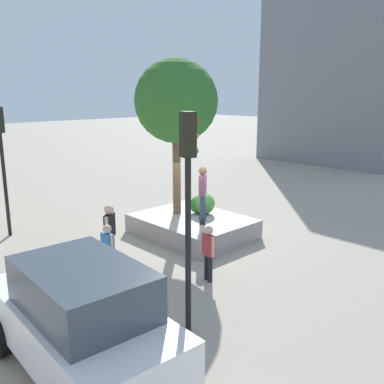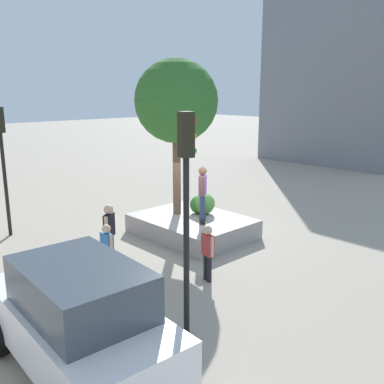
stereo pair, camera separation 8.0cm
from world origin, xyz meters
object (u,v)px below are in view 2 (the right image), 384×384
object	(u,v)px
police_car	(78,318)
bystander_watching	(109,230)
skateboard	(202,220)
pedestrian_crossing	(208,249)
plaza_tree	(176,102)
planter_ledge	(192,226)
traffic_light_median	(187,188)
passerby_with_bag	(107,248)
traffic_light_corner	(2,149)
skateboarder	(203,189)

from	to	relation	value
police_car	bystander_watching	bearing A→B (deg)	-38.78
skateboard	pedestrian_crossing	world-z (taller)	pedestrian_crossing
plaza_tree	skateboard	xyz separation A→B (m)	(-1.32, 0.03, -3.86)
planter_ledge	bystander_watching	bearing A→B (deg)	94.27
plaza_tree	police_car	size ratio (longest dim) A/B	1.17
traffic_light_median	planter_ledge	bearing A→B (deg)	-44.19
traffic_light_median	passerby_with_bag	world-z (taller)	traffic_light_median
planter_ledge	pedestrian_crossing	distance (m)	3.77
traffic_light_median	bystander_watching	world-z (taller)	traffic_light_median
police_car	traffic_light_median	xyz separation A→B (m)	(-0.38, -2.23, 2.04)
planter_ledge	traffic_light_median	bearing A→B (deg)	135.81
passerby_with_bag	bystander_watching	bearing A→B (deg)	-36.00
planter_ledge	bystander_watching	world-z (taller)	bystander_watching
plaza_tree	planter_ledge	bearing A→B (deg)	-175.41
police_car	bystander_watching	size ratio (longest dim) A/B	2.56
traffic_light_corner	bystander_watching	world-z (taller)	traffic_light_corner
skateboarder	police_car	xyz separation A→B (m)	(-3.50, 6.50, -0.69)
planter_ledge	skateboarder	distance (m)	1.55
planter_ledge	plaza_tree	bearing A→B (deg)	4.59
skateboarder	police_car	size ratio (longest dim) A/B	0.39
plaza_tree	passerby_with_bag	xyz separation A→B (m)	(-1.82, 4.05, -3.69)
traffic_light_median	bystander_watching	size ratio (longest dim) A/B	2.54
plaza_tree	police_car	distance (m)	8.84
skateboarder	planter_ledge	bearing A→B (deg)	-7.98
plaza_tree	passerby_with_bag	bearing A→B (deg)	114.21
skateboarder	bystander_watching	xyz separation A→B (m)	(0.34, 3.41, -0.72)
police_car	plaza_tree	bearing A→B (deg)	-53.55
skateboarder	pedestrian_crossing	bearing A→B (deg)	137.85
plaza_tree	pedestrian_crossing	xyz separation A→B (m)	(-3.70, 2.18, -3.69)
planter_ledge	skateboarder	xyz separation A→B (m)	(-0.60, 0.08, 1.43)
planter_ledge	plaza_tree	world-z (taller)	plaza_tree
plaza_tree	traffic_light_corner	bearing A→B (deg)	51.46
skateboard	pedestrian_crossing	size ratio (longest dim) A/B	0.47
passerby_with_bag	skateboard	bearing A→B (deg)	-82.87
skateboard	skateboarder	bearing A→B (deg)	172.87
police_car	skateboard	bearing A→B (deg)	-61.69
planter_ledge	police_car	bearing A→B (deg)	121.92
skateboarder	traffic_light_corner	distance (m)	6.87
traffic_light_median	passerby_with_bag	bearing A→B (deg)	-4.08
skateboard	skateboarder	distance (m)	1.05
skateboarder	pedestrian_crossing	size ratio (longest dim) A/B	1.18
plaza_tree	passerby_with_bag	world-z (taller)	plaza_tree
traffic_light_median	traffic_light_corner	bearing A→B (deg)	1.92
traffic_light_median	skateboarder	bearing A→B (deg)	-47.75
pedestrian_crossing	traffic_light_median	bearing A→B (deg)	125.30
skateboard	skateboarder	size ratio (longest dim) A/B	0.40
pedestrian_crossing	plaza_tree	bearing A→B (deg)	-30.52
pedestrian_crossing	passerby_with_bag	distance (m)	2.65
traffic_light_corner	traffic_light_median	xyz separation A→B (m)	(-8.85, -0.30, 0.08)
bystander_watching	traffic_light_corner	bearing A→B (deg)	13.92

